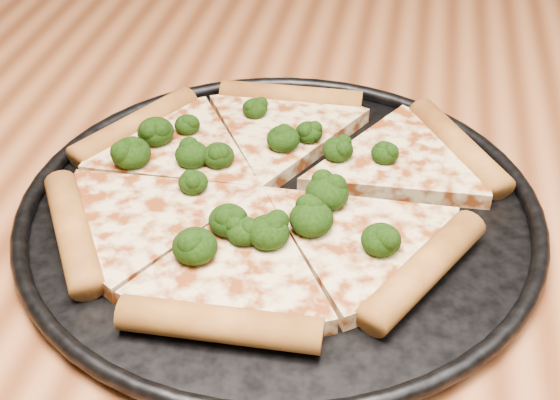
# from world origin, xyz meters

# --- Properties ---
(dining_table) EXTENTS (1.20, 0.90, 0.75)m
(dining_table) POSITION_xyz_m (0.00, 0.00, 0.66)
(dining_table) COLOR #9C5730
(dining_table) RESTS_ON ground
(pizza_pan) EXTENTS (0.38, 0.38, 0.02)m
(pizza_pan) POSITION_xyz_m (-0.11, -0.03, 0.76)
(pizza_pan) COLOR black
(pizza_pan) RESTS_ON dining_table
(pizza) EXTENTS (0.35, 0.30, 0.02)m
(pizza) POSITION_xyz_m (-0.12, -0.02, 0.77)
(pizza) COLOR #DFC288
(pizza) RESTS_ON pizza_pan
(broccoli_florets) EXTENTS (0.22, 0.21, 0.02)m
(broccoli_florets) POSITION_xyz_m (-0.13, -0.03, 0.78)
(broccoli_florets) COLOR black
(broccoli_florets) RESTS_ON pizza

